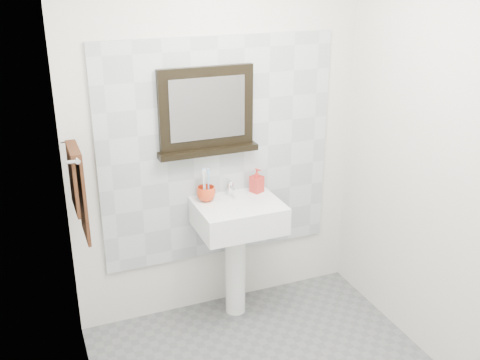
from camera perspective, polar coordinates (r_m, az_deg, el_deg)
name	(u,v)px	position (r m, az deg, el deg)	size (l,w,h in m)	color
back_wall	(218,136)	(3.70, -2.25, 4.45)	(2.00, 0.01, 2.50)	silver
front_wall	(453,322)	(1.97, 20.78, -13.34)	(2.00, 0.01, 2.50)	silver
left_wall	(86,231)	(2.49, -15.42, -5.06)	(0.01, 2.20, 2.50)	silver
right_wall	(456,170)	(3.31, 21.13, 0.92)	(0.01, 2.20, 2.50)	silver
splashback	(219,151)	(3.72, -2.16, 2.93)	(1.60, 0.02, 1.50)	#B1BBC0
pedestal_sink	(238,228)	(3.73, -0.23, -4.86)	(0.55, 0.44, 0.96)	white
toothbrush_cup	(206,194)	(3.67, -3.47, -1.40)	(0.12, 0.12, 0.10)	red
toothbrushes	(206,183)	(3.65, -3.49, -0.30)	(0.05, 0.04, 0.21)	white
soap_dispenser	(257,180)	(3.79, 1.72, -0.04)	(0.08, 0.08, 0.17)	#B71528
framed_mirror	(206,113)	(3.59, -3.43, 6.82)	(0.66, 0.11, 0.56)	black
towel_bar	(73,151)	(3.23, -16.63, 2.87)	(0.07, 0.40, 0.03)	silver
hand_towel	(78,186)	(3.30, -16.13, -0.58)	(0.06, 0.30, 0.55)	black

